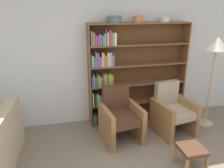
{
  "coord_description": "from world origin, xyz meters",
  "views": [
    {
      "loc": [
        -1.18,
        -1.77,
        2.27
      ],
      "look_at": [
        -0.36,
        1.84,
        0.95
      ],
      "focal_mm": 35.0,
      "sensor_mm": 36.0,
      "label": 1
    }
  ],
  "objects_px": {
    "bookshelf": "(128,75)",
    "bowl_brass": "(114,19)",
    "bowl_cream": "(165,19)",
    "footstool": "(192,151)",
    "bowl_sage": "(138,19)",
    "armchair_cushioned": "(172,111)",
    "armchair_leather": "(120,117)",
    "floor_lamp": "(216,48)"
  },
  "relations": [
    {
      "from": "bookshelf",
      "to": "armchair_cushioned",
      "type": "relative_size",
      "value": 2.13
    },
    {
      "from": "bowl_sage",
      "to": "footstool",
      "type": "distance_m",
      "value": 2.41
    },
    {
      "from": "armchair_cushioned",
      "to": "footstool",
      "type": "bearing_deg",
      "value": 68.55
    },
    {
      "from": "armchair_leather",
      "to": "armchair_cushioned",
      "type": "bearing_deg",
      "value": 171.63
    },
    {
      "from": "bookshelf",
      "to": "bowl_cream",
      "type": "distance_m",
      "value": 1.26
    },
    {
      "from": "bookshelf",
      "to": "bowl_brass",
      "type": "distance_m",
      "value": 1.11
    },
    {
      "from": "bookshelf",
      "to": "bowl_cream",
      "type": "bearing_deg",
      "value": -1.34
    },
    {
      "from": "bookshelf",
      "to": "bowl_brass",
      "type": "relative_size",
      "value": 7.27
    },
    {
      "from": "bowl_sage",
      "to": "armchair_leather",
      "type": "height_order",
      "value": "bowl_sage"
    },
    {
      "from": "bowl_brass",
      "to": "armchair_cushioned",
      "type": "bearing_deg",
      "value": -31.63
    },
    {
      "from": "bowl_cream",
      "to": "footstool",
      "type": "height_order",
      "value": "bowl_cream"
    },
    {
      "from": "bowl_sage",
      "to": "floor_lamp",
      "type": "distance_m",
      "value": 1.53
    },
    {
      "from": "bowl_sage",
      "to": "bowl_cream",
      "type": "xyz_separation_m",
      "value": [
        0.53,
        0.0,
        -0.01
      ]
    },
    {
      "from": "floor_lamp",
      "to": "footstool",
      "type": "distance_m",
      "value": 1.96
    },
    {
      "from": "bowl_cream",
      "to": "armchair_cushioned",
      "type": "bearing_deg",
      "value": -89.57
    },
    {
      "from": "bowl_brass",
      "to": "footstool",
      "type": "relative_size",
      "value": 0.77
    },
    {
      "from": "armchair_leather",
      "to": "floor_lamp",
      "type": "height_order",
      "value": "floor_lamp"
    },
    {
      "from": "bookshelf",
      "to": "armchair_leather",
      "type": "bearing_deg",
      "value": -116.98
    },
    {
      "from": "armchair_leather",
      "to": "bowl_brass",
      "type": "bearing_deg",
      "value": -101.24
    },
    {
      "from": "bowl_brass",
      "to": "bowl_cream",
      "type": "distance_m",
      "value": 0.98
    },
    {
      "from": "bowl_brass",
      "to": "bowl_sage",
      "type": "relative_size",
      "value": 1.39
    },
    {
      "from": "armchair_leather",
      "to": "footstool",
      "type": "distance_m",
      "value": 1.29
    },
    {
      "from": "bowl_sage",
      "to": "bowl_cream",
      "type": "distance_m",
      "value": 0.53
    },
    {
      "from": "bookshelf",
      "to": "footstool",
      "type": "xyz_separation_m",
      "value": [
        0.5,
        -1.62,
        -0.71
      ]
    },
    {
      "from": "bookshelf",
      "to": "armchair_cushioned",
      "type": "distance_m",
      "value": 1.1
    },
    {
      "from": "bookshelf",
      "to": "bowl_sage",
      "type": "height_order",
      "value": "bowl_sage"
    },
    {
      "from": "bookshelf",
      "to": "armchair_leather",
      "type": "distance_m",
      "value": 0.91
    },
    {
      "from": "armchair_leather",
      "to": "armchair_cushioned",
      "type": "xyz_separation_m",
      "value": [
        1.01,
        -0.0,
        0.0
      ]
    },
    {
      "from": "bowl_sage",
      "to": "footstool",
      "type": "xyz_separation_m",
      "value": [
        0.34,
        -1.6,
        -1.78
      ]
    },
    {
      "from": "bowl_sage",
      "to": "bowl_cream",
      "type": "bearing_deg",
      "value": 0.0
    },
    {
      "from": "bowl_brass",
      "to": "armchair_cushioned",
      "type": "xyz_separation_m",
      "value": [
        0.98,
        -0.6,
        -1.65
      ]
    },
    {
      "from": "bookshelf",
      "to": "bowl_sage",
      "type": "relative_size",
      "value": 10.1
    },
    {
      "from": "bowl_brass",
      "to": "footstool",
      "type": "height_order",
      "value": "bowl_brass"
    },
    {
      "from": "floor_lamp",
      "to": "armchair_cushioned",
      "type": "bearing_deg",
      "value": -172.34
    },
    {
      "from": "bowl_sage",
      "to": "bowl_brass",
      "type": "bearing_deg",
      "value": 180.0
    },
    {
      "from": "armchair_leather",
      "to": "footstool",
      "type": "xyz_separation_m",
      "value": [
        0.81,
        -1.0,
        -0.13
      ]
    },
    {
      "from": "bowl_brass",
      "to": "armchair_cushioned",
      "type": "relative_size",
      "value": 0.29
    },
    {
      "from": "bowl_brass",
      "to": "bowl_cream",
      "type": "xyz_separation_m",
      "value": [
        0.98,
        0.0,
        -0.02
      ]
    },
    {
      "from": "bookshelf",
      "to": "armchair_leather",
      "type": "xyz_separation_m",
      "value": [
        -0.32,
        -0.62,
        -0.58
      ]
    },
    {
      "from": "bowl_brass",
      "to": "floor_lamp",
      "type": "distance_m",
      "value": 1.94
    },
    {
      "from": "armchair_cushioned",
      "to": "footstool",
      "type": "relative_size",
      "value": 2.64
    },
    {
      "from": "floor_lamp",
      "to": "footstool",
      "type": "bearing_deg",
      "value": -132.58
    }
  ]
}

